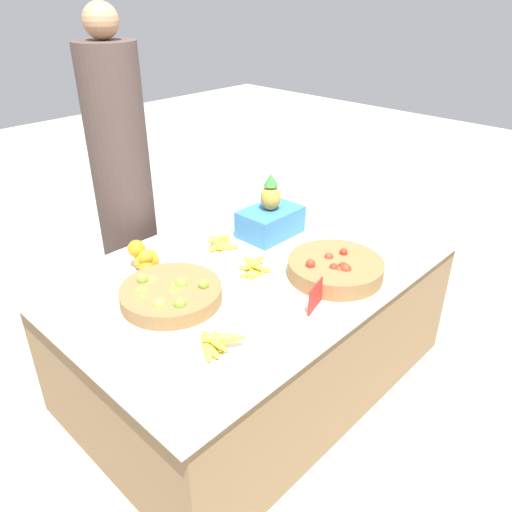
{
  "coord_description": "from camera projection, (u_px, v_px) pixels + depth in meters",
  "views": [
    {
      "loc": [
        -1.43,
        -1.37,
        1.8
      ],
      "look_at": [
        0.0,
        0.0,
        0.71
      ],
      "focal_mm": 35.0,
      "sensor_mm": 36.0,
      "label": 1
    }
  ],
  "objects": [
    {
      "name": "banana_bunch_middle_left",
      "position": [
        255.0,
        267.0,
        2.23
      ],
      "size": [
        0.19,
        0.15,
        0.06
      ],
      "color": "yellow",
      "rests_on": "market_table"
    },
    {
      "name": "vendor_person",
      "position": [
        124.0,
        194.0,
        2.66
      ],
      "size": [
        0.3,
        0.3,
        1.73
      ],
      "color": "#473833",
      "rests_on": "ground_plane"
    },
    {
      "name": "tomato_basket",
      "position": [
        335.0,
        268.0,
        2.19
      ],
      "size": [
        0.42,
        0.42,
        0.11
      ],
      "color": "olive",
      "rests_on": "market_table"
    },
    {
      "name": "lime_bowl",
      "position": [
        170.0,
        294.0,
        2.02
      ],
      "size": [
        0.41,
        0.41,
        0.1
      ],
      "color": "olive",
      "rests_on": "market_table"
    },
    {
      "name": "orange_pile",
      "position": [
        145.0,
        258.0,
        2.24
      ],
      "size": [
        0.13,
        0.15,
        0.14
      ],
      "color": "orange",
      "rests_on": "market_table"
    },
    {
      "name": "metal_bowl",
      "position": [
        317.0,
        205.0,
        2.82
      ],
      "size": [
        0.29,
        0.29,
        0.07
      ],
      "color": "#B7B7BF",
      "rests_on": "market_table"
    },
    {
      "name": "produce_crate",
      "position": [
        270.0,
        218.0,
        2.52
      ],
      "size": [
        0.31,
        0.21,
        0.33
      ],
      "color": "#3370B7",
      "rests_on": "market_table"
    },
    {
      "name": "ground_plane",
      "position": [
        256.0,
        375.0,
        2.6
      ],
      "size": [
        12.0,
        12.0,
        0.0
      ],
      "primitive_type": "plane",
      "color": "#ADA599"
    },
    {
      "name": "banana_bunch_front_left",
      "position": [
        215.0,
        343.0,
        1.76
      ],
      "size": [
        0.17,
        0.17,
        0.06
      ],
      "color": "yellow",
      "rests_on": "market_table"
    },
    {
      "name": "banana_bunch_front_center",
      "position": [
        219.0,
        243.0,
        2.43
      ],
      "size": [
        0.16,
        0.19,
        0.06
      ],
      "color": "yellow",
      "rests_on": "market_table"
    },
    {
      "name": "price_sign",
      "position": [
        315.0,
        296.0,
        1.96
      ],
      "size": [
        0.13,
        0.04,
        0.11
      ],
      "rotation": [
        0.0,
        0.0,
        0.27
      ],
      "color": "red",
      "rests_on": "market_table"
    },
    {
      "name": "market_table",
      "position": [
        256.0,
        324.0,
        2.45
      ],
      "size": [
        1.81,
        1.17,
        0.66
      ],
      "color": "olive",
      "rests_on": "ground_plane"
    }
  ]
}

